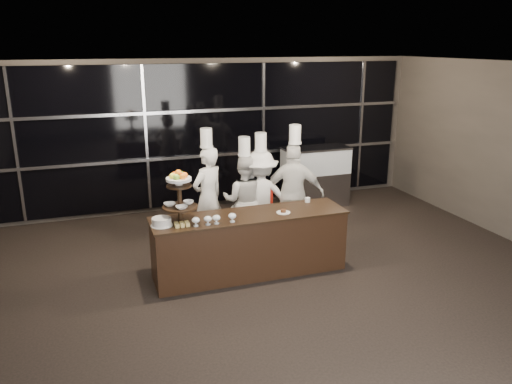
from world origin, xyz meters
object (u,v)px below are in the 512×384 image
object	(u,v)px
chef_a	(208,196)
chef_c	(261,197)
layer_cake	(162,222)
display_case	(315,173)
chef_b	(245,199)
chef_d	(294,193)
buffet_counter	(250,244)
display_stand	(179,193)

from	to	relation	value
chef_a	chef_c	size ratio (longest dim) A/B	1.05
layer_cake	chef_c	distance (m)	2.14
display_case	chef_b	world-z (taller)	chef_b
display_case	chef_a	xyz separation A→B (m)	(-2.62, -1.39, 0.19)
layer_cake	chef_d	size ratio (longest dim) A/B	0.15
layer_cake	chef_b	bearing A→B (deg)	36.64
display_case	chef_b	bearing A→B (deg)	-143.13
buffet_counter	chef_c	xyz separation A→B (m)	(0.55, 1.07, 0.34)
chef_b	display_case	bearing A→B (deg)	36.87
chef_a	chef_b	distance (m)	0.61
buffet_counter	chef_a	world-z (taller)	chef_a
display_stand	chef_c	bearing A→B (deg)	34.75
display_stand	chef_d	size ratio (longest dim) A/B	0.37
layer_cake	chef_d	distance (m)	2.50
display_case	chef_b	distance (m)	2.53
display_stand	chef_c	world-z (taller)	chef_c
display_case	chef_d	distance (m)	2.16
chef_a	chef_d	xyz separation A→B (m)	(1.37, -0.36, 0.01)
buffet_counter	display_case	distance (m)	3.49
display_stand	chef_d	distance (m)	2.28
chef_c	chef_d	distance (m)	0.56
buffet_counter	chef_b	size ratio (longest dim) A/B	1.54
chef_d	display_stand	bearing A→B (deg)	-157.29
layer_cake	display_case	size ratio (longest dim) A/B	0.22
layer_cake	chef_d	world-z (taller)	chef_d
display_case	chef_c	distance (m)	2.33
buffet_counter	chef_a	size ratio (longest dim) A/B	1.43
display_stand	chef_d	bearing A→B (deg)	22.71
chef_b	chef_a	bearing A→B (deg)	168.21
layer_cake	chef_d	bearing A→B (deg)	21.41
display_stand	chef_a	xyz separation A→B (m)	(0.68, 1.22, -0.47)
chef_d	chef_b	bearing A→B (deg)	163.26
buffet_counter	display_stand	size ratio (longest dim) A/B	3.81
layer_cake	chef_c	xyz separation A→B (m)	(1.81, 1.12, -0.16)
buffet_counter	chef_c	bearing A→B (deg)	62.99
chef_c	chef_a	bearing A→B (deg)	170.41
chef_b	chef_c	distance (m)	0.27
chef_d	chef_c	bearing A→B (deg)	157.35
display_stand	display_case	distance (m)	4.26
chef_b	buffet_counter	bearing A→B (deg)	-104.07
layer_cake	chef_b	distance (m)	1.93
layer_cake	chef_b	world-z (taller)	chef_b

